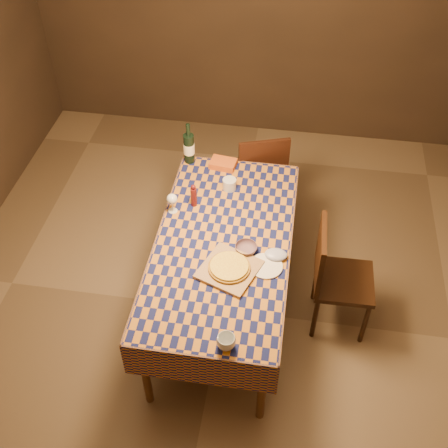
% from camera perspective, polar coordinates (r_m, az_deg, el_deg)
% --- Properties ---
extents(room, '(5.00, 5.10, 2.70)m').
position_cam_1_polar(room, '(3.48, -0.13, 4.71)').
color(room, brown).
rests_on(room, ground).
extents(dining_table, '(0.94, 1.84, 0.77)m').
position_cam_1_polar(dining_table, '(3.93, -0.11, -2.65)').
color(dining_table, brown).
rests_on(dining_table, ground).
extents(cutting_board, '(0.45, 0.45, 0.02)m').
position_cam_1_polar(cutting_board, '(3.70, 0.53, -4.63)').
color(cutting_board, '#977147').
rests_on(cutting_board, dining_table).
extents(pizza, '(0.29, 0.29, 0.03)m').
position_cam_1_polar(pizza, '(3.68, 0.54, -4.38)').
color(pizza, '#8F6017').
rests_on(pizza, cutting_board).
extents(pepper_mill, '(0.05, 0.05, 0.19)m').
position_cam_1_polar(pepper_mill, '(4.10, -3.10, 2.88)').
color(pepper_mill, '#521313').
rests_on(pepper_mill, dining_table).
extents(bowl, '(0.19, 0.19, 0.05)m').
position_cam_1_polar(bowl, '(3.81, 2.26, -2.50)').
color(bowl, '#634853').
rests_on(bowl, dining_table).
extents(wine_glass, '(0.09, 0.09, 0.16)m').
position_cam_1_polar(wine_glass, '(4.04, -5.31, 2.48)').
color(wine_glass, white).
rests_on(wine_glass, dining_table).
extents(wine_bottle, '(0.11, 0.11, 0.35)m').
position_cam_1_polar(wine_bottle, '(4.48, -3.58, 7.75)').
color(wine_bottle, black).
rests_on(wine_bottle, dining_table).
extents(deli_tub, '(0.13, 0.13, 0.09)m').
position_cam_1_polar(deli_tub, '(4.26, 0.56, 4.08)').
color(deli_tub, silver).
rests_on(deli_tub, dining_table).
extents(takeout_container, '(0.22, 0.17, 0.05)m').
position_cam_1_polar(takeout_container, '(4.48, -0.09, 6.15)').
color(takeout_container, '#BD5218').
rests_on(takeout_container, dining_table).
extents(white_plate, '(0.28, 0.28, 0.01)m').
position_cam_1_polar(white_plate, '(3.73, 4.26, -4.29)').
color(white_plate, silver).
rests_on(white_plate, dining_table).
extents(tumbler, '(0.13, 0.13, 0.09)m').
position_cam_1_polar(tumbler, '(3.32, 0.22, -11.90)').
color(tumbler, silver).
rests_on(tumbler, dining_table).
extents(flour_patch, '(0.29, 0.26, 0.00)m').
position_cam_1_polar(flour_patch, '(3.74, 1.49, -4.16)').
color(flour_patch, silver).
rests_on(flour_patch, dining_table).
extents(flour_bag, '(0.19, 0.17, 0.04)m').
position_cam_1_polar(flour_bag, '(3.79, 5.30, -3.11)').
color(flour_bag, '#A2AACF').
rests_on(flour_bag, dining_table).
extents(chair_far, '(0.53, 0.54, 0.93)m').
position_cam_1_polar(chair_far, '(4.84, 3.64, 5.30)').
color(chair_far, black).
rests_on(chair_far, ground).
extents(chair_right, '(0.43, 0.43, 0.93)m').
position_cam_1_polar(chair_right, '(4.09, 11.08, -4.95)').
color(chair_right, black).
rests_on(chair_right, ground).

